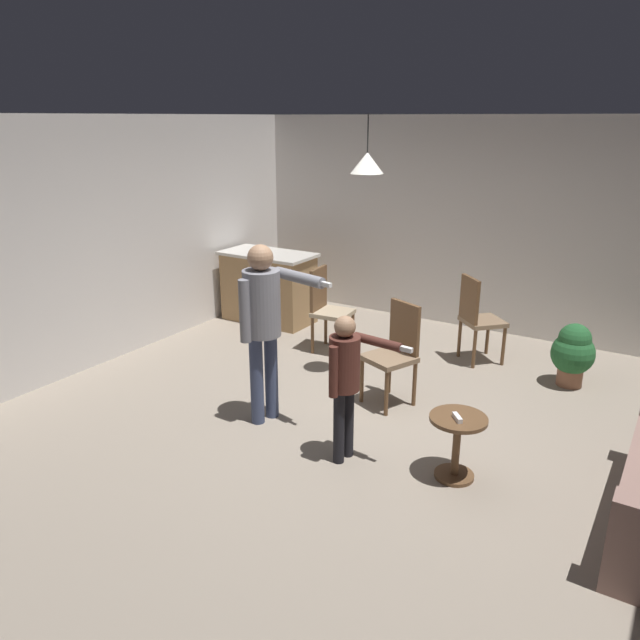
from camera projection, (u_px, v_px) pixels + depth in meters
name	position (u px, v px, depth m)	size (l,w,h in m)	color
ground	(357.00, 422.00, 5.60)	(7.68, 7.68, 0.00)	gray
wall_back	(480.00, 226.00, 7.75)	(6.40, 0.10, 2.70)	silver
wall_left	(107.00, 241.00, 6.78)	(0.10, 6.40, 2.70)	silver
kitchen_counter	(269.00, 287.00, 8.26)	(1.26, 0.66, 0.95)	#99754C
side_table_by_couch	(457.00, 440.00, 4.64)	(0.44, 0.44, 0.52)	brown
person_adult	(263.00, 315.00, 5.33)	(0.84, 0.47, 1.64)	#384260
person_child	(346.00, 373.00, 4.76)	(0.65, 0.36, 1.23)	black
dining_chair_by_counter	(477.00, 316.00, 6.83)	(0.59, 0.59, 1.00)	brown
dining_chair_near_wall	(327.00, 306.00, 7.17)	(0.46, 0.46, 1.00)	brown
dining_chair_centre_back	(395.00, 350.00, 5.84)	(0.55, 0.55, 1.00)	brown
potted_plant_corner	(573.00, 352.00, 6.26)	(0.44, 0.44, 0.67)	brown
spare_remote_on_table	(457.00, 418.00, 4.53)	(0.04, 0.13, 0.04)	white
ceiling_light_pendant	(367.00, 163.00, 5.82)	(0.32, 0.32, 0.55)	silver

